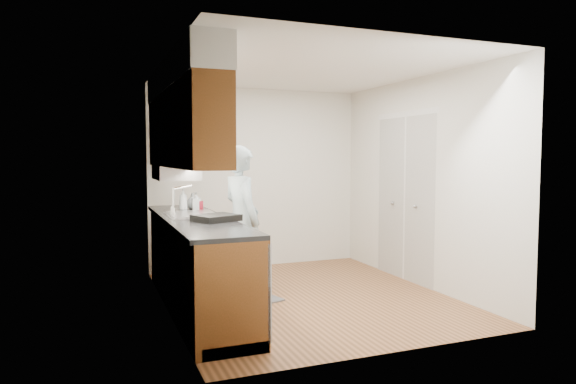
# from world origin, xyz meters

# --- Properties ---
(floor) EXTENTS (3.50, 3.50, 0.00)m
(floor) POSITION_xyz_m (0.00, 0.00, 0.00)
(floor) COLOR #976039
(floor) RESTS_ON ground
(ceiling) EXTENTS (3.50, 3.50, 0.00)m
(ceiling) POSITION_xyz_m (0.00, 0.00, 2.50)
(ceiling) COLOR white
(ceiling) RESTS_ON wall_left
(wall_left) EXTENTS (0.02, 3.50, 2.50)m
(wall_left) POSITION_xyz_m (-1.50, 0.00, 1.25)
(wall_left) COLOR silver
(wall_left) RESTS_ON floor
(wall_right) EXTENTS (0.02, 3.50, 2.50)m
(wall_right) POSITION_xyz_m (1.50, 0.00, 1.25)
(wall_right) COLOR silver
(wall_right) RESTS_ON floor
(wall_back) EXTENTS (3.00, 0.02, 2.50)m
(wall_back) POSITION_xyz_m (0.00, 1.75, 1.25)
(wall_back) COLOR silver
(wall_back) RESTS_ON floor
(counter) EXTENTS (0.64, 2.80, 1.30)m
(counter) POSITION_xyz_m (-1.20, -0.00, 0.49)
(counter) COLOR brown
(counter) RESTS_ON floor
(upper_cabinets) EXTENTS (0.47, 2.80, 1.21)m
(upper_cabinets) POSITION_xyz_m (-1.33, 0.05, 1.95)
(upper_cabinets) COLOR brown
(upper_cabinets) RESTS_ON wall_left
(closet_door) EXTENTS (0.02, 1.22, 2.05)m
(closet_door) POSITION_xyz_m (1.49, 0.30, 1.02)
(closet_door) COLOR silver
(closet_door) RESTS_ON wall_right
(floor_mat) EXTENTS (0.76, 1.01, 0.02)m
(floor_mat) POSITION_xyz_m (-0.65, 0.28, 0.01)
(floor_mat) COLOR #606062
(floor_mat) RESTS_ON floor
(person) EXTENTS (0.56, 0.73, 1.88)m
(person) POSITION_xyz_m (-0.65, 0.28, 0.96)
(person) COLOR #94ABB4
(person) RESTS_ON floor_mat
(soap_bottle_a) EXTENTS (0.10, 0.10, 0.25)m
(soap_bottle_a) POSITION_xyz_m (-1.22, 0.66, 1.07)
(soap_bottle_a) COLOR #B5BFC4
(soap_bottle_a) RESTS_ON counter
(soap_bottle_b) EXTENTS (0.10, 0.10, 0.21)m
(soap_bottle_b) POSITION_xyz_m (-1.07, 0.70, 1.04)
(soap_bottle_b) COLOR #B5BFC4
(soap_bottle_b) RESTS_ON counter
(soap_bottle_c) EXTENTS (0.21, 0.21, 0.19)m
(soap_bottle_c) POSITION_xyz_m (-1.08, 0.87, 1.03)
(soap_bottle_c) COLOR #B5BFC4
(soap_bottle_c) RESTS_ON counter
(soda_can) EXTENTS (0.08, 0.08, 0.11)m
(soda_can) POSITION_xyz_m (-1.02, 0.67, 0.99)
(soda_can) COLOR #AE1D32
(soda_can) RESTS_ON counter
(steel_can) EXTENTS (0.09, 0.09, 0.13)m
(steel_can) POSITION_xyz_m (-1.04, 0.70, 1.00)
(steel_can) COLOR #A5A5AA
(steel_can) RESTS_ON counter
(dish_rack) EXTENTS (0.48, 0.45, 0.06)m
(dish_rack) POSITION_xyz_m (-1.08, -0.36, 0.97)
(dish_rack) COLOR black
(dish_rack) RESTS_ON counter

